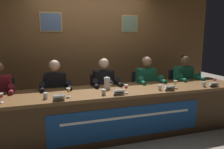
{
  "coord_description": "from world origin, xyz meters",
  "views": [
    {
      "loc": [
        -1.02,
        -3.18,
        1.58
      ],
      "look_at": [
        0.0,
        0.0,
        1.0
      ],
      "focal_mm": 33.99,
      "sensor_mm": 36.0,
      "label": 1
    }
  ],
  "objects_px": {
    "chair_right": "(143,94)",
    "nameplate_far_right": "(214,84)",
    "conference_table": "(115,105)",
    "chair_left": "(56,102)",
    "water_cup_right": "(160,88)",
    "panelist_far_right": "(186,80)",
    "panelist_right": "(148,83)",
    "chair_far_left": "(3,107)",
    "nameplate_right": "(170,88)",
    "water_cup_center": "(104,92)",
    "panelist_center": "(105,86)",
    "juice_glass_left": "(69,91)",
    "water_pitcher_central": "(107,83)",
    "nameplate_left": "(59,98)",
    "juice_glass_far_right": "(215,80)",
    "juice_glass_center": "(126,87)",
    "panelist_left": "(56,90)",
    "nameplate_center": "(119,92)",
    "water_cup_left": "(46,96)",
    "chair_center": "(102,98)",
    "water_cup_far_right": "(204,84)",
    "juice_glass_right": "(175,83)",
    "chair_far_right": "(179,91)"
  },
  "relations": [
    {
      "from": "chair_right",
      "to": "nameplate_far_right",
      "type": "distance_m",
      "value": 1.34
    },
    {
      "from": "conference_table",
      "to": "chair_left",
      "type": "relative_size",
      "value": 5.16
    },
    {
      "from": "water_cup_right",
      "to": "panelist_far_right",
      "type": "xyz_separation_m",
      "value": [
        1.01,
        0.69,
        -0.07
      ]
    },
    {
      "from": "chair_left",
      "to": "panelist_right",
      "type": "relative_size",
      "value": 0.73
    },
    {
      "from": "panelist_right",
      "to": "chair_far_left",
      "type": "bearing_deg",
      "value": 175.61
    },
    {
      "from": "chair_right",
      "to": "nameplate_right",
      "type": "height_order",
      "value": "chair_right"
    },
    {
      "from": "water_cup_center",
      "to": "panelist_right",
      "type": "xyz_separation_m",
      "value": [
        1.08,
        0.69,
        -0.07
      ]
    },
    {
      "from": "panelist_center",
      "to": "nameplate_far_right",
      "type": "height_order",
      "value": "panelist_center"
    },
    {
      "from": "juice_glass_left",
      "to": "water_pitcher_central",
      "type": "xyz_separation_m",
      "value": [
        0.65,
        0.26,
        0.01
      ]
    },
    {
      "from": "nameplate_right",
      "to": "juice_glass_left",
      "type": "bearing_deg",
      "value": 175.02
    },
    {
      "from": "conference_table",
      "to": "chair_far_left",
      "type": "bearing_deg",
      "value": 156.61
    },
    {
      "from": "nameplate_left",
      "to": "juice_glass_left",
      "type": "distance_m",
      "value": 0.23
    },
    {
      "from": "juice_glass_left",
      "to": "juice_glass_far_right",
      "type": "distance_m",
      "value": 2.58
    },
    {
      "from": "water_cup_center",
      "to": "juice_glass_far_right",
      "type": "relative_size",
      "value": 0.69
    },
    {
      "from": "chair_left",
      "to": "panelist_right",
      "type": "distance_m",
      "value": 1.76
    },
    {
      "from": "juice_glass_center",
      "to": "panelist_right",
      "type": "height_order",
      "value": "panelist_right"
    },
    {
      "from": "panelist_far_right",
      "to": "nameplate_far_right",
      "type": "height_order",
      "value": "panelist_far_right"
    },
    {
      "from": "juice_glass_center",
      "to": "nameplate_right",
      "type": "relative_size",
      "value": 0.72
    },
    {
      "from": "chair_left",
      "to": "panelist_left",
      "type": "height_order",
      "value": "panelist_left"
    },
    {
      "from": "chair_left",
      "to": "nameplate_center",
      "type": "distance_m",
      "value": 1.33
    },
    {
      "from": "water_cup_left",
      "to": "panelist_center",
      "type": "relative_size",
      "value": 0.07
    },
    {
      "from": "water_cup_right",
      "to": "nameplate_far_right",
      "type": "xyz_separation_m",
      "value": [
        1.01,
        -0.07,
        0.0
      ]
    },
    {
      "from": "chair_center",
      "to": "conference_table",
      "type": "bearing_deg",
      "value": -89.77
    },
    {
      "from": "juice_glass_left",
      "to": "water_pitcher_central",
      "type": "relative_size",
      "value": 0.59
    },
    {
      "from": "chair_center",
      "to": "juice_glass_center",
      "type": "height_order",
      "value": "chair_center"
    },
    {
      "from": "nameplate_left",
      "to": "nameplate_far_right",
      "type": "bearing_deg",
      "value": 0.5
    },
    {
      "from": "juice_glass_left",
      "to": "water_cup_center",
      "type": "height_order",
      "value": "juice_glass_left"
    },
    {
      "from": "conference_table",
      "to": "panelist_right",
      "type": "height_order",
      "value": "panelist_right"
    },
    {
      "from": "panelist_far_right",
      "to": "water_cup_far_right",
      "type": "relative_size",
      "value": 14.4
    },
    {
      "from": "panelist_left",
      "to": "panelist_center",
      "type": "bearing_deg",
      "value": 0.0
    },
    {
      "from": "nameplate_left",
      "to": "panelist_far_right",
      "type": "relative_size",
      "value": 0.13
    },
    {
      "from": "panelist_center",
      "to": "water_pitcher_central",
      "type": "bearing_deg",
      "value": -99.92
    },
    {
      "from": "chair_right",
      "to": "panelist_far_right",
      "type": "bearing_deg",
      "value": -12.96
    },
    {
      "from": "nameplate_right",
      "to": "panelist_far_right",
      "type": "bearing_deg",
      "value": 41.07
    },
    {
      "from": "chair_center",
      "to": "juice_glass_far_right",
      "type": "bearing_deg",
      "value": -24.0
    },
    {
      "from": "juice_glass_left",
      "to": "nameplate_center",
      "type": "height_order",
      "value": "juice_glass_left"
    },
    {
      "from": "water_cup_center",
      "to": "juice_glass_right",
      "type": "relative_size",
      "value": 0.69
    },
    {
      "from": "nameplate_left",
      "to": "juice_glass_left",
      "type": "bearing_deg",
      "value": 47.74
    },
    {
      "from": "water_cup_left",
      "to": "water_cup_center",
      "type": "distance_m",
      "value": 0.82
    },
    {
      "from": "water_cup_left",
      "to": "chair_right",
      "type": "bearing_deg",
      "value": 23.87
    },
    {
      "from": "panelist_center",
      "to": "panelist_far_right",
      "type": "relative_size",
      "value": 1.0
    },
    {
      "from": "nameplate_left",
      "to": "water_cup_far_right",
      "type": "xyz_separation_m",
      "value": [
        2.44,
        0.08,
        -0.0
      ]
    },
    {
      "from": "chair_center",
      "to": "water_cup_center",
      "type": "bearing_deg",
      "value": -103.53
    },
    {
      "from": "conference_table",
      "to": "panelist_center",
      "type": "height_order",
      "value": "panelist_center"
    },
    {
      "from": "panelist_center",
      "to": "panelist_right",
      "type": "distance_m",
      "value": 0.87
    },
    {
      "from": "panelist_far_right",
      "to": "water_pitcher_central",
      "type": "relative_size",
      "value": 5.83
    },
    {
      "from": "chair_left",
      "to": "panelist_right",
      "type": "xyz_separation_m",
      "value": [
        1.73,
        -0.2,
        0.28
      ]
    },
    {
      "from": "chair_far_right",
      "to": "water_cup_right",
      "type": "bearing_deg",
      "value": -138.56
    },
    {
      "from": "chair_far_left",
      "to": "nameplate_far_right",
      "type": "distance_m",
      "value": 3.61
    },
    {
      "from": "chair_far_left",
      "to": "nameplate_left",
      "type": "xyz_separation_m",
      "value": [
        0.87,
        -0.98,
        0.35
      ]
    }
  ]
}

